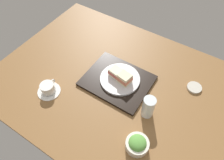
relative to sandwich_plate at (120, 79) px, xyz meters
The scene contains 9 objects.
ground_plane 4.35cm from the sandwich_plate, 106.12° to the left, with size 140.00×100.00×3.00cm, color brown.
serving_tray 2.03cm from the sandwich_plate, 35.18° to the left, with size 36.04×29.15×1.56cm, color black.
sandwich_plate is the anchor object (origin of this frame).
sandwich_near 4.84cm from the sandwich_plate, 166.82° to the left, with size 7.74×7.16×5.84cm.
sandwich_far 4.43cm from the sandwich_plate, 13.18° to the right, with size 7.75×7.12×4.66cm.
salad_bowl 37.68cm from the sandwich_plate, 132.91° to the left, with size 10.62×10.62×6.57cm.
coffee_cup 39.17cm from the sandwich_plate, 42.55° to the left, with size 12.42×12.42×5.85cm.
drinking_glass 24.40cm from the sandwich_plate, 155.23° to the left, with size 6.01×6.01×12.64cm, color silver.
small_sauce_dish 40.94cm from the sandwich_plate, 154.05° to the right, with size 7.91×7.91×1.17cm, color beige.
Camera 1 is at (-33.35, 59.22, 93.00)cm, focal length 33.16 mm.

